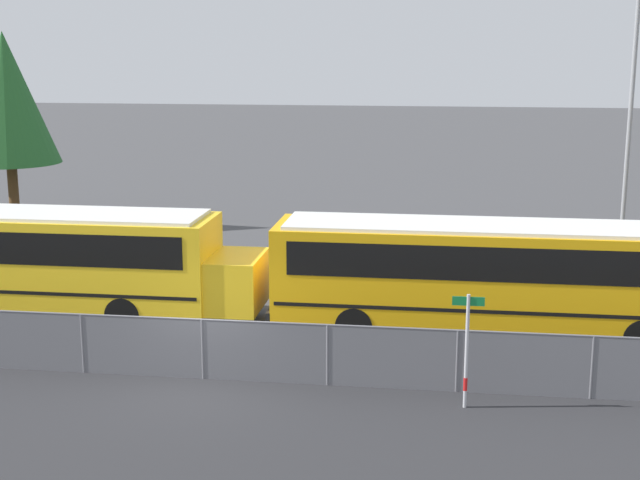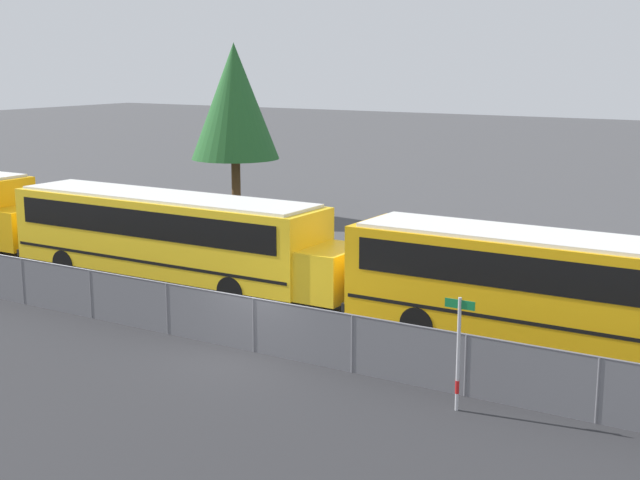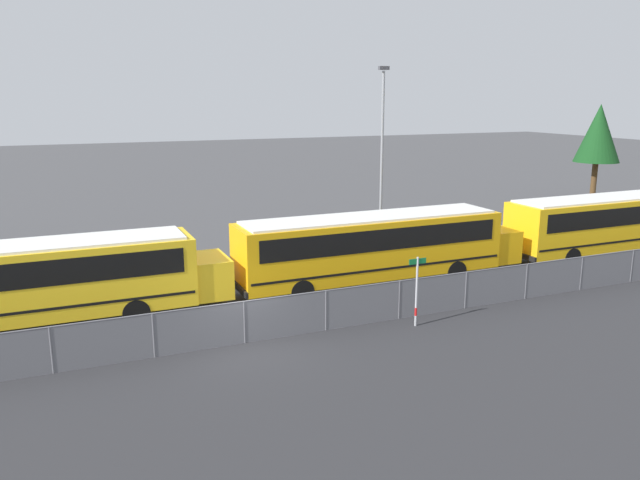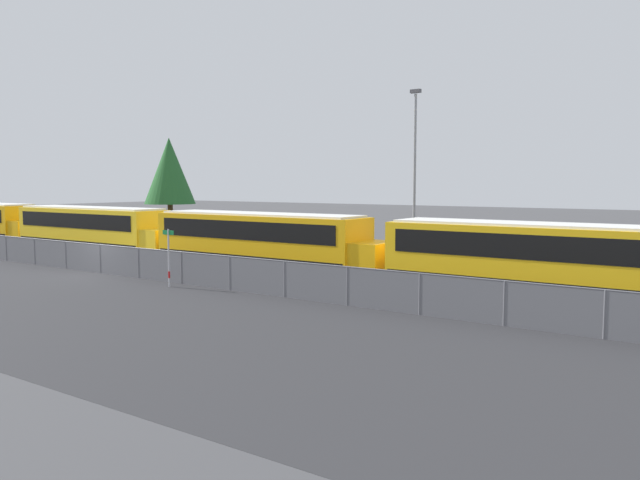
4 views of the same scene
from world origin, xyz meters
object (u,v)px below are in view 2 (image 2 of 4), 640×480
object	(u,v)px
school_bus_3	(579,286)
street_sign	(458,351)
tree_0	(235,102)
school_bus_2	(171,232)

from	to	relation	value
school_bus_3	street_sign	size ratio (longest dim) A/B	5.22
street_sign	tree_0	xyz separation A→B (m)	(-19.08, 17.23, 4.27)
school_bus_3	tree_0	distance (m)	23.85
street_sign	tree_0	world-z (taller)	tree_0
school_bus_2	street_sign	size ratio (longest dim) A/B	5.22
school_bus_3	tree_0	bearing A→B (deg)	149.20
school_bus_3	tree_0	xyz separation A→B (m)	(-20.23, 12.06, 3.78)
school_bus_2	school_bus_3	world-z (taller)	same
school_bus_2	tree_0	world-z (taller)	tree_0
street_sign	school_bus_3	bearing A→B (deg)	77.47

